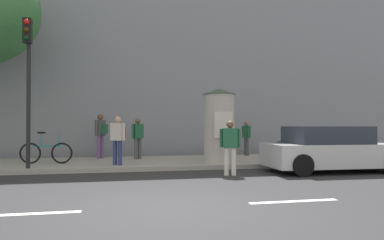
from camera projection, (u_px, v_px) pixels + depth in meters
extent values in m
plane|color=#2B2B2D|center=(169.00, 207.00, 6.28)|extent=(80.00, 80.00, 0.00)
cube|color=#9E9B93|center=(143.00, 163.00, 13.14)|extent=(36.00, 4.00, 0.15)
cube|color=silver|center=(24.00, 214.00, 5.79)|extent=(1.80, 0.16, 0.01)
cube|color=silver|center=(294.00, 201.00, 6.77)|extent=(1.80, 0.16, 0.01)
cube|color=gray|center=(136.00, 48.00, 18.12)|extent=(36.00, 5.00, 10.88)
cylinder|color=black|center=(28.00, 106.00, 10.82)|extent=(0.12, 0.12, 3.79)
cube|color=black|center=(28.00, 31.00, 10.68)|extent=(0.24, 0.24, 0.75)
sphere|color=red|center=(26.00, 22.00, 10.56)|extent=(0.16, 0.16, 0.16)
sphere|color=#3C2906|center=(26.00, 30.00, 10.55)|extent=(0.16, 0.16, 0.16)
sphere|color=#07330F|center=(26.00, 38.00, 10.55)|extent=(0.16, 0.16, 0.16)
cylinder|color=#B2ADA3|center=(219.00, 128.00, 12.54)|extent=(1.08, 1.08, 2.41)
cone|color=#334C33|center=(219.00, 92.00, 12.56)|extent=(1.19, 1.19, 0.20)
cube|color=silver|center=(224.00, 125.00, 12.00)|extent=(0.65, 0.02, 0.90)
cylinder|color=silver|center=(226.00, 161.00, 10.36)|extent=(0.14, 0.14, 0.81)
cylinder|color=silver|center=(234.00, 162.00, 10.35)|extent=(0.14, 0.14, 0.81)
cube|color=#1E5938|center=(230.00, 138.00, 10.36)|extent=(0.48, 0.34, 0.57)
cylinder|color=#1E5938|center=(221.00, 138.00, 10.38)|extent=(0.09, 0.09, 0.54)
cylinder|color=#1E5938|center=(239.00, 138.00, 10.35)|extent=(0.09, 0.09, 0.54)
sphere|color=brown|center=(230.00, 124.00, 10.37)|extent=(0.22, 0.22, 0.22)
cube|color=navy|center=(230.00, 139.00, 10.54)|extent=(0.31, 0.23, 0.36)
cylinder|color=navy|center=(120.00, 153.00, 11.63)|extent=(0.14, 0.14, 0.81)
cylinder|color=navy|center=(115.00, 153.00, 11.73)|extent=(0.14, 0.14, 0.81)
cube|color=silver|center=(118.00, 132.00, 11.69)|extent=(0.47, 0.45, 0.58)
cylinder|color=silver|center=(124.00, 132.00, 11.58)|extent=(0.09, 0.09, 0.55)
cylinder|color=silver|center=(111.00, 132.00, 11.81)|extent=(0.09, 0.09, 0.55)
sphere|color=tan|center=(118.00, 120.00, 11.70)|extent=(0.22, 0.22, 0.22)
cube|color=maroon|center=(121.00, 133.00, 11.85)|extent=(0.32, 0.30, 0.36)
cylinder|color=#4C4C51|center=(136.00, 149.00, 13.69)|extent=(0.14, 0.14, 0.80)
cylinder|color=#4C4C51|center=(140.00, 149.00, 13.84)|extent=(0.14, 0.14, 0.80)
cube|color=#1E5938|center=(138.00, 131.00, 13.78)|extent=(0.46, 0.44, 0.57)
cylinder|color=#1E5938|center=(133.00, 131.00, 13.59)|extent=(0.09, 0.09, 0.54)
cylinder|color=#1E5938|center=(142.00, 131.00, 13.96)|extent=(0.09, 0.09, 0.54)
sphere|color=brown|center=(138.00, 121.00, 13.78)|extent=(0.22, 0.22, 0.22)
cylinder|color=#4C4C51|center=(245.00, 147.00, 15.57)|extent=(0.14, 0.14, 0.76)
cylinder|color=#4C4C51|center=(247.00, 147.00, 15.32)|extent=(0.14, 0.14, 0.76)
cube|color=#1E5938|center=(246.00, 132.00, 15.46)|extent=(0.26, 0.51, 0.54)
cylinder|color=#1E5938|center=(244.00, 132.00, 15.75)|extent=(0.09, 0.09, 0.51)
cylinder|color=#1E5938|center=(248.00, 132.00, 15.17)|extent=(0.09, 0.09, 0.51)
sphere|color=#8C664C|center=(246.00, 123.00, 15.46)|extent=(0.21, 0.21, 0.21)
cylinder|color=#724C84|center=(99.00, 147.00, 13.99)|extent=(0.14, 0.14, 0.89)
cylinder|color=#724C84|center=(102.00, 147.00, 14.19)|extent=(0.14, 0.14, 0.89)
cube|color=#4C4C51|center=(100.00, 128.00, 14.10)|extent=(0.43, 0.50, 0.63)
cylinder|color=#4C4C51|center=(97.00, 128.00, 13.85)|extent=(0.09, 0.09, 0.60)
cylinder|color=#4C4C51|center=(104.00, 128.00, 14.35)|extent=(0.09, 0.09, 0.60)
sphere|color=brown|center=(100.00, 117.00, 14.11)|extent=(0.24, 0.24, 0.24)
cube|color=#1E5938|center=(104.00, 129.00, 14.04)|extent=(0.28, 0.32, 0.36)
torus|color=black|center=(30.00, 153.00, 12.07)|extent=(0.72, 0.15, 0.72)
torus|color=black|center=(62.00, 153.00, 12.15)|extent=(0.72, 0.15, 0.72)
cylinder|color=teal|center=(46.00, 146.00, 12.11)|extent=(0.94, 0.16, 0.04)
cylinder|color=teal|center=(41.00, 140.00, 12.10)|extent=(0.04, 0.04, 0.45)
cylinder|color=teal|center=(59.00, 140.00, 12.15)|extent=(0.04, 0.04, 0.50)
cube|color=black|center=(41.00, 133.00, 12.11)|extent=(0.25, 0.13, 0.06)
torus|color=black|center=(280.00, 151.00, 13.09)|extent=(0.72, 0.12, 0.72)
torus|color=black|center=(304.00, 151.00, 13.39)|extent=(0.72, 0.12, 0.72)
cylinder|color=navy|center=(292.00, 144.00, 13.25)|extent=(0.95, 0.12, 0.04)
cylinder|color=navy|center=(288.00, 139.00, 13.20)|extent=(0.04, 0.04, 0.45)
cylinder|color=navy|center=(302.00, 139.00, 13.37)|extent=(0.04, 0.04, 0.50)
cube|color=black|center=(288.00, 132.00, 13.21)|extent=(0.25, 0.12, 0.06)
cube|color=silver|center=(333.00, 155.00, 11.17)|extent=(4.25, 1.91, 0.71)
cube|color=#262D38|center=(327.00, 135.00, 11.14)|extent=(2.40, 1.67, 0.54)
cylinder|color=black|center=(302.00, 165.00, 10.08)|extent=(0.65, 0.24, 0.64)
cylinder|color=black|center=(278.00, 160.00, 11.74)|extent=(0.65, 0.24, 0.64)
cylinder|color=black|center=(358.00, 158.00, 12.25)|extent=(0.65, 0.24, 0.64)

